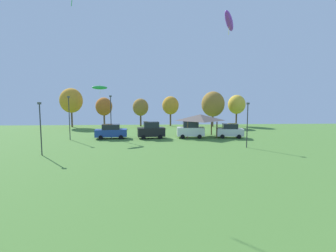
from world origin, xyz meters
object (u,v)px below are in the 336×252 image
at_px(light_post_3, 40,125).
at_px(light_post_1, 111,115).
at_px(kite_flying_5, 229,21).
at_px(treeline_tree_1, 104,107).
at_px(park_pavilion, 200,118).
at_px(light_post_0, 69,115).
at_px(parked_car_third_from_left, 191,130).
at_px(kite_flying_0, 100,88).
at_px(treeline_tree_0, 71,101).
at_px(treeline_tree_5, 237,105).
at_px(treeline_tree_4, 213,104).
at_px(treeline_tree_2, 141,107).
at_px(parked_car_leftmost, 111,131).
at_px(treeline_tree_3, 170,106).
at_px(parked_car_second_from_left, 151,130).
at_px(light_post_2, 247,122).
at_px(parked_car_rightmost_in_row, 230,131).

bearing_deg(light_post_3, light_post_1, 63.16).
distance_m(kite_flying_5, treeline_tree_1, 30.80).
xyz_separation_m(park_pavilion, light_post_3, (-19.64, -12.68, 0.21)).
distance_m(kite_flying_5, light_post_0, 27.37).
distance_m(park_pavilion, light_post_3, 23.38).
distance_m(parked_car_third_from_left, light_post_3, 21.44).
xyz_separation_m(kite_flying_0, treeline_tree_0, (-9.36, 16.32, -2.12)).
xyz_separation_m(kite_flying_0, treeline_tree_5, (26.46, 17.08, -3.03)).
relative_size(light_post_1, treeline_tree_1, 1.05).
distance_m(light_post_0, treeline_tree_1, 17.47).
relative_size(light_post_3, treeline_tree_4, 0.76).
xyz_separation_m(light_post_1, treeline_tree_0, (-10.95, 16.51, 1.94)).
relative_size(park_pavilion, treeline_tree_2, 0.97).
bearing_deg(parked_car_third_from_left, light_post_3, -145.04).
height_order(kite_flying_0, kite_flying_5, kite_flying_5).
bearing_deg(treeline_tree_4, parked_car_leftmost, -140.47).
xyz_separation_m(treeline_tree_0, treeline_tree_3, (21.12, 1.15, -1.11)).
relative_size(parked_car_second_from_left, light_post_0, 0.67).
bearing_deg(treeline_tree_4, treeline_tree_5, 11.56).
height_order(light_post_0, treeline_tree_4, treeline_tree_4).
bearing_deg(parked_car_third_from_left, kite_flying_0, -177.44).
distance_m(light_post_0, treeline_tree_4, 30.41).
height_order(kite_flying_0, treeline_tree_1, kite_flying_0).
height_order(kite_flying_5, treeline_tree_0, kite_flying_5).
bearing_deg(light_post_1, treeline_tree_2, 78.22).
xyz_separation_m(light_post_2, treeline_tree_5, (6.71, 25.43, 1.50)).
height_order(light_post_2, treeline_tree_3, treeline_tree_3).
relative_size(park_pavilion, light_post_0, 0.90).
bearing_deg(parked_car_second_from_left, park_pavilion, 2.06).
bearing_deg(treeline_tree_0, treeline_tree_1, 1.20).
relative_size(kite_flying_0, kite_flying_5, 0.51).
height_order(parked_car_third_from_left, light_post_0, light_post_0).
distance_m(parked_car_second_from_left, treeline_tree_4, 21.10).
relative_size(parked_car_third_from_left, light_post_3, 0.74).
relative_size(kite_flying_5, parked_car_second_from_left, 1.03).
distance_m(treeline_tree_3, treeline_tree_4, 9.26).
height_order(kite_flying_0, treeline_tree_3, kite_flying_0).
distance_m(light_post_0, treeline_tree_3, 24.48).
xyz_separation_m(parked_car_third_from_left, light_post_2, (5.93, -8.44, 1.97)).
bearing_deg(kite_flying_0, light_post_1, -6.82).
bearing_deg(treeline_tree_4, light_post_0, -146.35).
bearing_deg(light_post_0, treeline_tree_5, 30.22).
height_order(parked_car_rightmost_in_row, light_post_3, light_post_3).
xyz_separation_m(kite_flying_0, park_pavilion, (15.52, 1.21, -4.68)).
bearing_deg(treeline_tree_5, park_pavilion, -124.58).
bearing_deg(light_post_0, light_post_3, -88.47).
bearing_deg(treeline_tree_5, parked_car_second_from_left, -137.53).
relative_size(parked_car_second_from_left, parked_car_rightmost_in_row, 1.03).
relative_size(treeline_tree_0, treeline_tree_1, 1.31).
distance_m(parked_car_rightmost_in_row, treeline_tree_1, 28.23).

